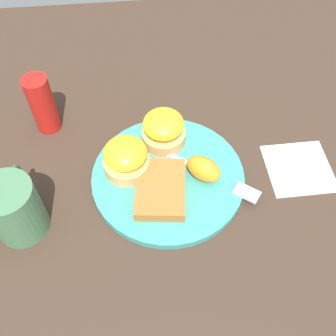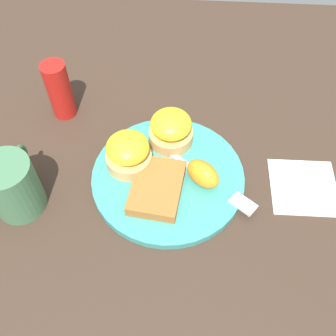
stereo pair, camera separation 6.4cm
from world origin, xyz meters
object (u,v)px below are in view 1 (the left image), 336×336
Objects in this scene: orange_wedge at (204,169)px; sandwich_benedict_left at (165,129)px; fork at (210,175)px; condiment_bottle at (42,104)px; hashbrown_patty at (160,189)px; sandwich_benedict_right at (126,158)px; cup at (14,208)px.

sandwich_benedict_left is at bearing 32.26° from orange_wedge.
sandwich_benedict_left is at bearing 38.20° from fork.
condiment_bottle is (0.15, 0.28, 0.04)m from fork.
hashbrown_patty is at bearing 170.01° from sandwich_benedict_left.
sandwich_benedict_left is 0.22m from condiment_bottle.
sandwich_benedict_right is at bearing 78.08° from fork.
hashbrown_patty is 0.22m from cup.
hashbrown_patty is at bearing 107.76° from orange_wedge.
orange_wedge reaches higher than fork.
fork is 0.32m from condiment_bottle.
orange_wedge is (0.02, -0.07, 0.01)m from hashbrown_patty.
condiment_bottle is (0.18, 0.19, 0.03)m from hashbrown_patty.
condiment_bottle reaches higher than cup.
condiment_bottle is at bearing 71.95° from sandwich_benedict_left.
orange_wedge is at bearing -103.19° from sandwich_benedict_right.
sandwich_benedict_right is at bearing 44.50° from hashbrown_patty.
condiment_bottle is (0.21, -0.03, 0.01)m from cup.
hashbrown_patty is at bearing -82.40° from cup.
sandwich_benedict_right is 0.19m from condiment_bottle.
hashbrown_patty is 0.08m from orange_wedge.
cup is (-0.05, 0.30, 0.03)m from fork.
fork is at bearing -89.54° from orange_wedge.
hashbrown_patty is 0.09m from fork.
sandwich_benedict_left is 0.71× the size of hashbrown_patty.
condiment_bottle is at bearing -6.94° from cup.
cup is 0.21m from condiment_bottle.
cup reaches higher than hashbrown_patty.
condiment_bottle is at bearing 61.08° from fork.
condiment_bottle is (0.12, 0.14, 0.01)m from sandwich_benedict_right.
cup is (-0.14, 0.24, 0.01)m from sandwich_benedict_left.
condiment_bottle is (0.07, 0.21, 0.01)m from sandwich_benedict_left.
cup is (-0.03, 0.22, 0.03)m from hashbrown_patty.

